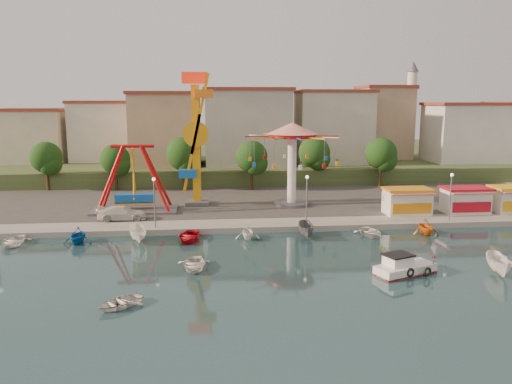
{
  "coord_description": "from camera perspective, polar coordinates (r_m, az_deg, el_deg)",
  "views": [
    {
      "loc": [
        -2.43,
        -38.32,
        13.61
      ],
      "look_at": [
        2.66,
        14.0,
        4.0
      ],
      "focal_mm": 35.0,
      "sensor_mm": 36.0,
      "label": 1
    }
  ],
  "objects": [
    {
      "name": "booth_mid",
      "position": [
        63.56,
        22.81,
        -0.84
      ],
      "size": [
        5.4,
        3.78,
        3.08
      ],
      "color": "white",
      "rests_on": "quay_deck"
    },
    {
      "name": "moored_boat_5",
      "position": [
        50.76,
        5.78,
        -4.33
      ],
      "size": [
        1.91,
        4.19,
        1.57
      ],
      "primitive_type": "imported",
      "rotation": [
        0.0,
        0.0,
        -0.1
      ],
      "color": "#5D5D62",
      "rests_on": "ground"
    },
    {
      "name": "pirate_ship_ride",
      "position": [
        60.88,
        -13.77,
        1.35
      ],
      "size": [
        10.0,
        5.0,
        8.0
      ],
      "color": "#59595E",
      "rests_on": "quay_deck"
    },
    {
      "name": "moored_boat_7",
      "position": [
        54.57,
        18.83,
        -3.76
      ],
      "size": [
        2.7,
        3.13,
        1.65
      ],
      "primitive_type": "imported",
      "rotation": [
        0.0,
        0.0,
        -0.0
      ],
      "color": "orange",
      "rests_on": "ground"
    },
    {
      "name": "building_5",
      "position": [
        95.37,
        15.97,
        6.95
      ],
      "size": [
        12.77,
        10.96,
        11.21
      ],
      "primitive_type": "cube",
      "color": "tan",
      "rests_on": "hill_terrace"
    },
    {
      "name": "building_3",
      "position": [
        87.7,
        -0.29,
        6.43
      ],
      "size": [
        12.59,
        10.5,
        9.2
      ],
      "primitive_type": "cube",
      "color": "beige",
      "rests_on": "hill_terrace"
    },
    {
      "name": "wave_swinger",
      "position": [
        62.32,
        4.16,
        5.35
      ],
      "size": [
        11.6,
        11.6,
        10.4
      ],
      "color": "#59595E",
      "rests_on": "quay_deck"
    },
    {
      "name": "building_7",
      "position": [
        109.2,
        26.98,
        5.97
      ],
      "size": [
        11.59,
        10.93,
        8.76
      ],
      "primitive_type": "cube",
      "color": "beige",
      "rests_on": "hill_terrace"
    },
    {
      "name": "moored_boat_0",
      "position": [
        53.31,
        -26.06,
        -5.07
      ],
      "size": [
        2.75,
        3.85,
        0.8
      ],
      "primitive_type": "imported",
      "rotation": [
        0.0,
        0.0,
        -0.0
      ],
      "color": "silver",
      "rests_on": "ground"
    },
    {
      "name": "moored_boat_4",
      "position": [
        49.96,
        -0.96,
        -4.56
      ],
      "size": [
        2.58,
        2.95,
        1.5
      ],
      "primitive_type": "imported",
      "rotation": [
        0.0,
        0.0,
        -0.04
      ],
      "color": "white",
      "rests_on": "ground"
    },
    {
      "name": "building_4",
      "position": [
        93.24,
        7.84,
        6.58
      ],
      "size": [
        10.75,
        9.23,
        9.24
      ],
      "primitive_type": "cube",
      "color": "beige",
      "rests_on": "hill_terrace"
    },
    {
      "name": "tree_2",
      "position": [
        74.62,
        -8.29,
        4.33
      ],
      "size": [
        5.02,
        5.02,
        7.85
      ],
      "color": "#382314",
      "rests_on": "quay_deck"
    },
    {
      "name": "lamp_post_3",
      "position": [
        58.68,
        21.32,
        -0.68
      ],
      "size": [
        0.14,
        0.14,
        5.0
      ],
      "primitive_type": "cylinder",
      "color": "#59595E",
      "rests_on": "quay_deck"
    },
    {
      "name": "skiff",
      "position": [
        44.51,
        26.05,
        -7.46
      ],
      "size": [
        2.58,
        4.37,
        1.59
      ],
      "primitive_type": "imported",
      "rotation": [
        0.0,
        0.0,
        -0.27
      ],
      "color": "white",
      "rests_on": "ground"
    },
    {
      "name": "rowboat_a",
      "position": [
        41.69,
        -7.1,
        -8.2
      ],
      "size": [
        2.76,
        3.85,
        0.79
      ],
      "primitive_type": "imported",
      "rotation": [
        0.0,
        0.0,
        0.01
      ],
      "color": "silver",
      "rests_on": "ground"
    },
    {
      "name": "moored_boat_3",
      "position": [
        49.93,
        -7.67,
        -5.04
      ],
      "size": [
        3.66,
        4.63,
        0.87
      ],
      "primitive_type": "imported",
      "rotation": [
        0.0,
        0.0,
        -0.17
      ],
      "color": "red",
      "rests_on": "ground"
    },
    {
      "name": "booth_left",
      "position": [
        60.53,
        16.88,
        -1.0
      ],
      "size": [
        5.4,
        3.78,
        3.08
      ],
      "color": "white",
      "rests_on": "quay_deck"
    },
    {
      "name": "cabin_motorboat",
      "position": [
        41.92,
        16.52,
        -8.35
      ],
      "size": [
        5.37,
        3.6,
        1.77
      ],
      "rotation": [
        0.0,
        0.0,
        0.37
      ],
      "color": "white",
      "rests_on": "ground"
    },
    {
      "name": "lamp_post_2",
      "position": [
        53.42,
        5.81,
        -1.04
      ],
      "size": [
        0.14,
        0.14,
        5.0
      ],
      "primitive_type": "cylinder",
      "color": "#59595E",
      "rests_on": "quay_deck"
    },
    {
      "name": "moored_boat_1",
      "position": [
        51.38,
        -19.71,
        -4.67
      ],
      "size": [
        2.9,
        3.3,
        1.65
      ],
      "primitive_type": "imported",
      "rotation": [
        0.0,
        0.0,
        -0.06
      ],
      "color": "#125CA5",
      "rests_on": "ground"
    },
    {
      "name": "minaret",
      "position": [
        100.01,
        17.28,
        9.29
      ],
      "size": [
        2.8,
        2.8,
        18.0
      ],
      "color": "silver",
      "rests_on": "hill_terrace"
    },
    {
      "name": "rowboat_b",
      "position": [
        35.4,
        -15.37,
        -12.05
      ],
      "size": [
        3.95,
        3.88,
        0.67
      ],
      "primitive_type": "imported",
      "rotation": [
        0.0,
        0.0,
        -0.84
      ],
      "color": "silver",
      "rests_on": "ground"
    },
    {
      "name": "building_1",
      "position": [
        91.89,
        -17.51,
        5.95
      ],
      "size": [
        12.33,
        9.01,
        8.63
      ],
      "primitive_type": "cube",
      "color": "silver",
      "rests_on": "hill_terrace"
    },
    {
      "name": "hill_terrace",
      "position": [
        106.05,
        -4.22,
        3.77
      ],
      "size": [
        200.0,
        60.0,
        3.0
      ],
      "primitive_type": "cube",
      "color": "#384C26",
      "rests_on": "ground"
    },
    {
      "name": "building_2",
      "position": [
        90.61,
        -9.26,
        7.06
      ],
      "size": [
        11.95,
        9.28,
        11.23
      ],
      "primitive_type": "cube",
      "color": "tan",
      "rests_on": "hill_terrace"
    },
    {
      "name": "tree_3",
      "position": [
        73.41,
        -0.5,
        4.06
      ],
      "size": [
        4.68,
        4.68,
        7.32
      ],
      "color": "#382314",
      "rests_on": "quay_deck"
    },
    {
      "name": "tree_0",
      "position": [
        79.32,
        -22.86,
        3.66
      ],
      "size": [
        4.6,
        4.6,
        7.19
      ],
      "color": "#382314",
      "rests_on": "quay_deck"
    },
    {
      "name": "moored_boat_6",
      "position": [
        52.57,
        12.98,
        -4.48
      ],
      "size": [
        3.28,
        4.16,
        0.78
      ],
      "primitive_type": "imported",
      "rotation": [
        0.0,
        0.0,
        0.17
      ],
      "color": "silver",
      "rests_on": "ground"
    },
    {
      "name": "asphalt_pad",
      "position": [
        69.59,
        -3.46,
        -0.43
      ],
      "size": [
        90.0,
        28.0,
        0.01
      ],
      "primitive_type": "cube",
      "color": "#4C4944",
      "rests_on": "quay_deck"
    },
    {
      "name": "tree_1",
      "position": [
        76.26,
        -15.8,
        3.63
      ],
      "size": [
        4.35,
        4.35,
        6.8
      ],
      "color": "#382314",
      "rests_on": "quay_deck"
    },
    {
      "name": "tree_5",
      "position": [
        78.84,
        14.1,
        4.29
      ],
      "size": [
        4.83,
        4.83,
        7.54
      ],
      "color": "#382314",
      "rests_on": "quay_deck"
    },
    {
      "name": "lamp_post_1",
      "position": [
        52.68,
        -11.51,
        -1.36
      ],
      "size": [
        0.14,
        0.14,
        5.0
      ],
      "primitive_type": "cylinder",
      "color": "#59595E",
      "rests_on": "quay_deck"
    },
    {
      "name": "ground",
      "position": [
        40.74,
        -1.84,
        -9.16
      ],
      "size": [
        200.0,
        200.0,
        0.0
      ],
      "primitive_type": "plane",
      "color": "#122C32",
      "rests_on": "ground"
    },
    {
      "name": "quay_deck",
      "position": [
        101.23,
        -4.14,
        2.78
      ],
      "size": [
        200.0,
        100.0,
        0.6
      ],
      "primitive_type": "cube",
      "color": "#9E998E",
      "rests_on": "ground"
    },
    {
      "name": "building_0",
      "position": [
        90.0,
        -25.82,
        6.36
      ],
      "size": [
        9.26,
        9.53,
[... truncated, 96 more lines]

